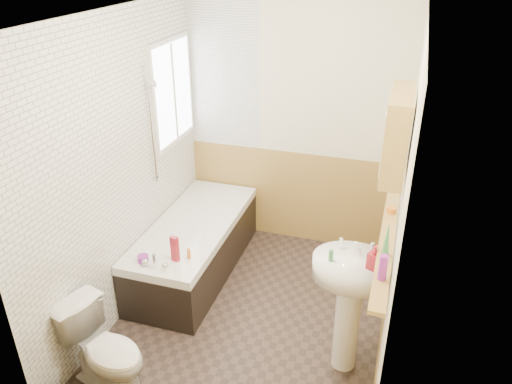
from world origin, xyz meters
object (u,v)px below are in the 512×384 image
toilet (106,351)px  medicine_cabinet (397,134)px  sink (350,292)px  pine_shelf (387,241)px  bathtub (195,246)px

toilet → medicine_cabinet: bearing=-46.5°
sink → pine_shelf: size_ratio=0.70×
bathtub → pine_shelf: (1.77, -0.70, 0.82)m
pine_shelf → medicine_cabinet: medicine_cabinet is taller
pine_shelf → toilet: bearing=-155.9°
toilet → sink: sink is taller
bathtub → toilet: 1.50m
toilet → medicine_cabinet: medicine_cabinet is taller
sink → pine_shelf: (0.20, 0.09, 0.41)m
bathtub → toilet: bearing=-91.1°
toilet → medicine_cabinet: (1.77, 0.87, 1.52)m
pine_shelf → sink: bearing=-156.3°
bathtub → pine_shelf: 2.07m
toilet → pine_shelf: size_ratio=0.43×
pine_shelf → bathtub: bearing=158.5°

